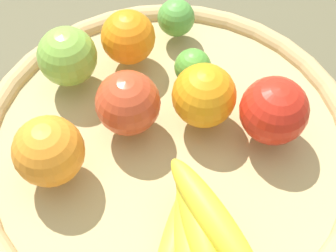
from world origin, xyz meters
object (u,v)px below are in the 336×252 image
Objects in this scene: lime_1 at (193,67)px; apple_1 at (274,111)px; orange_0 at (127,37)px; banana_bunch at (195,234)px; apple_2 at (67,56)px; orange_1 at (49,151)px; lime_0 at (176,18)px; orange_2 at (204,96)px; apple_0 at (128,103)px.

apple_1 reaches higher than lime_1.
orange_0 is (-0.07, -0.06, 0.01)m from lime_1.
apple_1 is (-0.10, 0.14, 0.00)m from banana_bunch.
banana_bunch is at bearing 11.35° from apple_2.
orange_1 is (0.06, -0.20, 0.02)m from lime_1.
orange_0 is (-0.01, 0.08, -0.00)m from apple_2.
lime_1 is at bearing 42.70° from orange_0.
apple_1 is at bearing 33.38° from orange_0.
apple_2 reaches higher than lime_1.
apple_2 is at bearing -80.85° from lime_0.
lime_1 is at bearing 108.21° from orange_1.
orange_2 is (0.14, -0.02, 0.01)m from lime_0.
apple_2 reaches higher than banana_bunch.
apple_1 is 1.04× the size of apple_0.
apple_1 reaches higher than orange_1.
lime_0 is (-0.03, 0.16, -0.01)m from apple_2.
apple_0 is at bearing -115.99° from apple_1.
lime_1 is 0.12m from apple_1.
apple_0 is 0.11m from orange_0.
lime_1 is 0.09m from orange_0.
apple_0 is (-0.07, -0.15, -0.00)m from apple_1.
orange_2 is (-0.15, 0.08, 0.00)m from banana_bunch.
apple_2 reaches higher than orange_0.
lime_1 is 0.10m from apple_0.
lime_0 is at bearing 171.32° from lime_1.
apple_2 is 0.14m from orange_1.
orange_0 is (-0.17, -0.11, -0.00)m from apple_1.
banana_bunch is at bearing -54.54° from apple_1.
apple_1 reaches higher than orange_2.
apple_2 is 0.95× the size of orange_1.
orange_1 is 1.11× the size of orange_0.
lime_1 is at bearing 109.54° from apple_0.
orange_0 is (-0.13, 0.13, -0.00)m from orange_1.
lime_0 is at bearing 104.78° from orange_0.
orange_0 reaches higher than lime_1.
lime_0 is 0.65× the size of orange_1.
banana_bunch is 0.18m from orange_1.
orange_2 is at bearing -11.09° from lime_1.
lime_0 is at bearing 125.91° from orange_1.
banana_bunch is at bearing -27.05° from orange_2.
lime_1 is 0.60× the size of orange_1.
apple_0 is 1.08× the size of orange_0.
apple_0 is at bearing 25.24° from apple_2.
apple_0 reaches higher than lime_0.
orange_0 is at bearing -146.62° from apple_1.
orange_2 reaches higher than lime_0.
apple_1 is 0.20m from lime_0.
lime_0 is 0.67× the size of apple_0.
lime_1 is 0.29× the size of banana_bunch.
orange_1 is at bearing -23.20° from apple_2.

